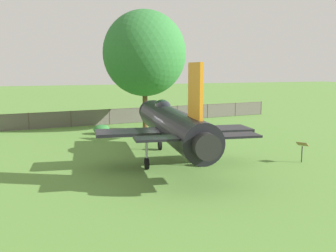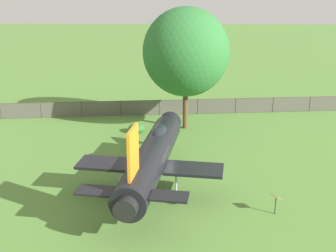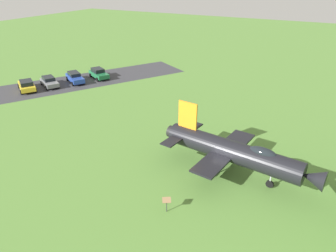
{
  "view_description": "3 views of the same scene",
  "coord_description": "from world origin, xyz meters",
  "px_view_note": "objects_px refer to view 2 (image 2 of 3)",
  "views": [
    {
      "loc": [
        -19.44,
        7.44,
        5.14
      ],
      "look_at": [
        -0.84,
        0.55,
        2.17
      ],
      "focal_mm": 41.59,
      "sensor_mm": 36.0,
      "label": 1
    },
    {
      "loc": [
        -23.83,
        -1.53,
        11.94
      ],
      "look_at": [
        4.74,
        -0.83,
        2.5
      ],
      "focal_mm": 48.17,
      "sensor_mm": 36.0,
      "label": 2
    },
    {
      "loc": [
        5.59,
        -21.65,
        15.12
      ],
      "look_at": [
        -7.33,
        2.72,
        1.5
      ],
      "focal_mm": 33.19,
      "sensor_mm": 36.0,
      "label": 3
    }
  ],
  "objects_px": {
    "shrub_near_fence": "(136,128)",
    "info_plaque": "(276,199)",
    "shade_tree": "(186,52)",
    "display_jet": "(153,156)"
  },
  "relations": [
    {
      "from": "shrub_near_fence",
      "to": "info_plaque",
      "type": "distance_m",
      "value": 15.6
    },
    {
      "from": "shrub_near_fence",
      "to": "info_plaque",
      "type": "relative_size",
      "value": 1.1
    },
    {
      "from": "shade_tree",
      "to": "shrub_near_fence",
      "type": "distance_m",
      "value": 7.26
    },
    {
      "from": "shade_tree",
      "to": "info_plaque",
      "type": "xyz_separation_m",
      "value": [
        -14.28,
        -4.61,
        -5.47
      ]
    },
    {
      "from": "shade_tree",
      "to": "info_plaque",
      "type": "height_order",
      "value": "shade_tree"
    },
    {
      "from": "display_jet",
      "to": "shade_tree",
      "type": "relative_size",
      "value": 1.35
    },
    {
      "from": "display_jet",
      "to": "info_plaque",
      "type": "xyz_separation_m",
      "value": [
        -2.83,
        -6.64,
        -1.26
      ]
    },
    {
      "from": "info_plaque",
      "to": "shrub_near_fence",
      "type": "bearing_deg",
      "value": 33.34
    },
    {
      "from": "shrub_near_fence",
      "to": "shade_tree",
      "type": "bearing_deg",
      "value": -72.44
    },
    {
      "from": "shade_tree",
      "to": "shrub_near_fence",
      "type": "relative_size",
      "value": 7.85
    }
  ]
}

